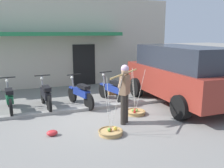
{
  "coord_description": "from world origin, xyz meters",
  "views": [
    {
      "loc": [
        -2.22,
        -6.93,
        2.55
      ],
      "look_at": [
        0.62,
        0.6,
        0.85
      ],
      "focal_mm": 38.98,
      "sensor_mm": 36.0,
      "label": 1
    }
  ],
  "objects_px": {
    "fruit_basket_left_side": "(111,132)",
    "fruit_basket_right_side": "(135,112)",
    "motorcycle_second_in_row": "(46,95)",
    "parked_truck": "(180,73)",
    "plastic_litter_bag": "(52,133)",
    "wooden_crate": "(113,90)",
    "motorcycle_third_in_row": "(81,94)",
    "motorcycle_end_of_row": "(113,90)",
    "fruit_vendor": "(125,90)",
    "motorcycle_nearest_shop": "(9,99)"
  },
  "relations": [
    {
      "from": "fruit_basket_left_side",
      "to": "fruit_basket_right_side",
      "type": "height_order",
      "value": "same"
    },
    {
      "from": "motorcycle_second_in_row",
      "to": "parked_truck",
      "type": "bearing_deg",
      "value": -14.26
    },
    {
      "from": "plastic_litter_bag",
      "to": "wooden_crate",
      "type": "height_order",
      "value": "wooden_crate"
    },
    {
      "from": "fruit_basket_left_side",
      "to": "plastic_litter_bag",
      "type": "bearing_deg",
      "value": 161.74
    },
    {
      "from": "plastic_litter_bag",
      "to": "fruit_basket_left_side",
      "type": "bearing_deg",
      "value": -18.26
    },
    {
      "from": "motorcycle_third_in_row",
      "to": "motorcycle_end_of_row",
      "type": "xyz_separation_m",
      "value": [
        1.27,
        0.15,
        0.0
      ]
    },
    {
      "from": "fruit_basket_left_side",
      "to": "wooden_crate",
      "type": "relative_size",
      "value": 3.3
    },
    {
      "from": "fruit_basket_right_side",
      "to": "plastic_litter_bag",
      "type": "bearing_deg",
      "value": -164.65
    },
    {
      "from": "fruit_vendor",
      "to": "parked_truck",
      "type": "relative_size",
      "value": 0.35
    },
    {
      "from": "motorcycle_second_in_row",
      "to": "parked_truck",
      "type": "relative_size",
      "value": 0.38
    },
    {
      "from": "motorcycle_third_in_row",
      "to": "motorcycle_end_of_row",
      "type": "bearing_deg",
      "value": 6.61
    },
    {
      "from": "fruit_basket_right_side",
      "to": "fruit_vendor",
      "type": "bearing_deg",
      "value": -137.04
    },
    {
      "from": "fruit_basket_right_side",
      "to": "wooden_crate",
      "type": "height_order",
      "value": "fruit_basket_right_side"
    },
    {
      "from": "motorcycle_end_of_row",
      "to": "motorcycle_nearest_shop",
      "type": "bearing_deg",
      "value": 179.42
    },
    {
      "from": "motorcycle_nearest_shop",
      "to": "motorcycle_third_in_row",
      "type": "distance_m",
      "value": 2.33
    },
    {
      "from": "fruit_basket_right_side",
      "to": "parked_truck",
      "type": "height_order",
      "value": "parked_truck"
    },
    {
      "from": "fruit_vendor",
      "to": "motorcycle_third_in_row",
      "type": "height_order",
      "value": "fruit_vendor"
    },
    {
      "from": "plastic_litter_bag",
      "to": "motorcycle_nearest_shop",
      "type": "bearing_deg",
      "value": 113.55
    },
    {
      "from": "motorcycle_second_in_row",
      "to": "wooden_crate",
      "type": "xyz_separation_m",
      "value": [
        2.84,
        1.03,
        -0.29
      ]
    },
    {
      "from": "fruit_basket_right_side",
      "to": "motorcycle_third_in_row",
      "type": "xyz_separation_m",
      "value": [
        -1.42,
        1.48,
        0.38
      ]
    },
    {
      "from": "fruit_basket_left_side",
      "to": "motorcycle_second_in_row",
      "type": "distance_m",
      "value": 3.18
    },
    {
      "from": "motorcycle_second_in_row",
      "to": "wooden_crate",
      "type": "distance_m",
      "value": 3.04
    },
    {
      "from": "fruit_basket_left_side",
      "to": "wooden_crate",
      "type": "height_order",
      "value": "fruit_basket_left_side"
    },
    {
      "from": "fruit_basket_left_side",
      "to": "motorcycle_end_of_row",
      "type": "bearing_deg",
      "value": 68.15
    },
    {
      "from": "motorcycle_second_in_row",
      "to": "motorcycle_third_in_row",
      "type": "distance_m",
      "value": 1.19
    },
    {
      "from": "fruit_basket_left_side",
      "to": "parked_truck",
      "type": "height_order",
      "value": "parked_truck"
    },
    {
      "from": "fruit_basket_left_side",
      "to": "fruit_basket_right_side",
      "type": "distance_m",
      "value": 1.77
    },
    {
      "from": "motorcycle_third_in_row",
      "to": "motorcycle_second_in_row",
      "type": "bearing_deg",
      "value": 170.89
    },
    {
      "from": "fruit_basket_right_side",
      "to": "motorcycle_end_of_row",
      "type": "distance_m",
      "value": 1.68
    },
    {
      "from": "fruit_basket_right_side",
      "to": "motorcycle_nearest_shop",
      "type": "relative_size",
      "value": 0.8
    },
    {
      "from": "parked_truck",
      "to": "wooden_crate",
      "type": "height_order",
      "value": "parked_truck"
    },
    {
      "from": "motorcycle_second_in_row",
      "to": "wooden_crate",
      "type": "relative_size",
      "value": 4.14
    },
    {
      "from": "fruit_vendor",
      "to": "motorcycle_third_in_row",
      "type": "distance_m",
      "value": 2.28
    },
    {
      "from": "motorcycle_second_in_row",
      "to": "fruit_vendor",
      "type": "bearing_deg",
      "value": -49.34
    },
    {
      "from": "fruit_vendor",
      "to": "fruit_basket_right_side",
      "type": "relative_size",
      "value": 1.17
    },
    {
      "from": "fruit_basket_left_side",
      "to": "motorcycle_end_of_row",
      "type": "relative_size",
      "value": 0.81
    },
    {
      "from": "motorcycle_nearest_shop",
      "to": "motorcycle_third_in_row",
      "type": "bearing_deg",
      "value": -4.51
    },
    {
      "from": "fruit_basket_left_side",
      "to": "motorcycle_nearest_shop",
      "type": "bearing_deg",
      "value": 130.55
    },
    {
      "from": "motorcycle_nearest_shop",
      "to": "motorcycle_third_in_row",
      "type": "height_order",
      "value": "same"
    },
    {
      "from": "fruit_vendor",
      "to": "wooden_crate",
      "type": "distance_m",
      "value": 3.51
    },
    {
      "from": "fruit_vendor",
      "to": "motorcycle_second_in_row",
      "type": "xyz_separation_m",
      "value": [
        -1.95,
        2.27,
        -0.53
      ]
    },
    {
      "from": "wooden_crate",
      "to": "fruit_vendor",
      "type": "bearing_deg",
      "value": -105.13
    },
    {
      "from": "motorcycle_second_in_row",
      "to": "motorcycle_end_of_row",
      "type": "relative_size",
      "value": 1.02
    },
    {
      "from": "fruit_vendor",
      "to": "motorcycle_second_in_row",
      "type": "height_order",
      "value": "fruit_vendor"
    },
    {
      "from": "wooden_crate",
      "to": "parked_truck",
      "type": "bearing_deg",
      "value": -51.68
    },
    {
      "from": "fruit_vendor",
      "to": "motorcycle_nearest_shop",
      "type": "height_order",
      "value": "fruit_vendor"
    },
    {
      "from": "fruit_basket_right_side",
      "to": "motorcycle_second_in_row",
      "type": "height_order",
      "value": "fruit_basket_right_side"
    },
    {
      "from": "fruit_vendor",
      "to": "plastic_litter_bag",
      "type": "bearing_deg",
      "value": -176.12
    },
    {
      "from": "fruit_basket_right_side",
      "to": "parked_truck",
      "type": "xyz_separation_m",
      "value": [
        1.98,
        0.51,
        1.06
      ]
    },
    {
      "from": "wooden_crate",
      "to": "motorcycle_third_in_row",
      "type": "bearing_deg",
      "value": -143.9
    }
  ]
}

